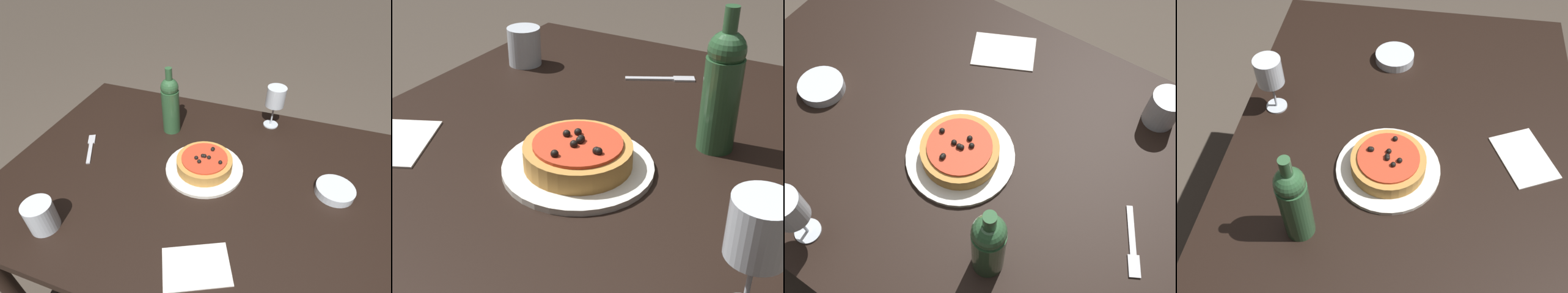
# 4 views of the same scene
# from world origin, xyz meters

# --- Properties ---
(ground_plane) EXTENTS (14.00, 14.00, 0.00)m
(ground_plane) POSITION_xyz_m (0.00, 0.00, 0.00)
(ground_plane) COLOR #4C4238
(dining_table) EXTENTS (1.41, 0.97, 0.76)m
(dining_table) POSITION_xyz_m (0.00, 0.00, 0.67)
(dining_table) COLOR black
(dining_table) RESTS_ON ground_plane
(dinner_plate) EXTENTS (0.27, 0.27, 0.01)m
(dinner_plate) POSITION_xyz_m (-0.02, 0.04, 0.77)
(dinner_plate) COLOR white
(dinner_plate) RESTS_ON dining_table
(pizza) EXTENTS (0.20, 0.20, 0.06)m
(pizza) POSITION_xyz_m (-0.02, 0.04, 0.80)
(pizza) COLOR #BC843D
(pizza) RESTS_ON dinner_plate
(wine_glass) EXTENTS (0.08, 0.08, 0.18)m
(wine_glass) POSITION_xyz_m (0.17, 0.39, 0.89)
(wine_glass) COLOR silver
(wine_glass) RESTS_ON dining_table
(wine_bottle) EXTENTS (0.07, 0.07, 0.28)m
(wine_bottle) POSITION_xyz_m (-0.22, 0.22, 0.88)
(wine_bottle) COLOR #2D5633
(wine_bottle) RESTS_ON dining_table
(side_bowl) EXTENTS (0.12, 0.12, 0.03)m
(side_bowl) POSITION_xyz_m (0.42, 0.07, 0.77)
(side_bowl) COLOR silver
(side_bowl) RESTS_ON dining_table
(paper_napkin) EXTENTS (0.21, 0.19, 0.00)m
(paper_napkin) POSITION_xyz_m (0.08, -0.32, 0.76)
(paper_napkin) COLOR silver
(paper_napkin) RESTS_ON dining_table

